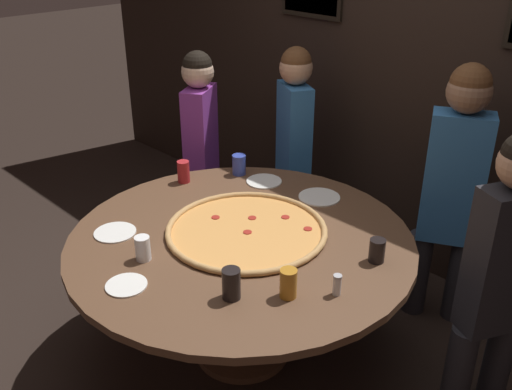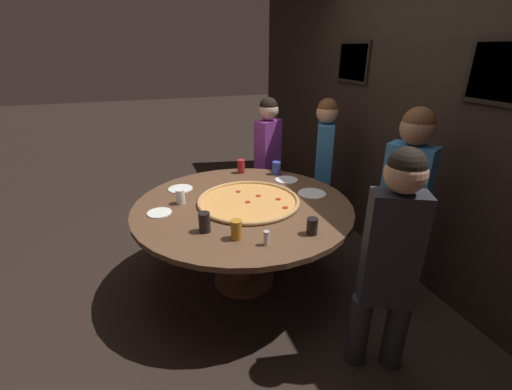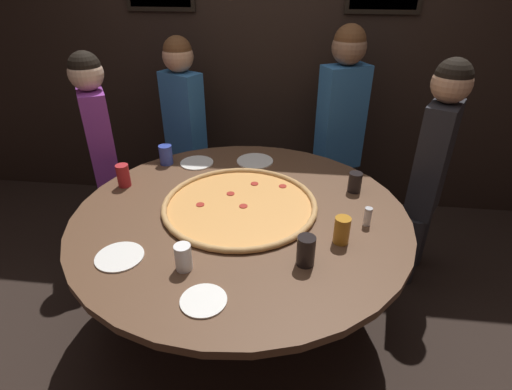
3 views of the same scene
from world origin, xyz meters
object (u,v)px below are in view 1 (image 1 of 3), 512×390
(diner_side_right, at_px, (201,141))
(condiment_shaker, at_px, (337,285))
(drink_cup_near_right, at_px, (183,172))
(white_plate_right_side, at_px, (126,285))
(white_plate_near_front, at_px, (264,181))
(drink_cup_far_left, at_px, (143,248))
(dining_table, at_px, (241,256))
(drink_cup_far_right, at_px, (231,284))
(diner_far_left, at_px, (294,139))
(drink_cup_centre_back, at_px, (288,283))
(diner_far_right, at_px, (453,184))
(giant_pizza, at_px, (246,230))
(drink_cup_front_edge, at_px, (377,250))
(white_plate_left_side, at_px, (319,197))
(diner_centre_back, at_px, (501,267))
(drink_cup_near_left, at_px, (239,165))
(white_plate_beside_cup, at_px, (115,232))

(diner_side_right, bearing_deg, condiment_shaker, -141.60)
(drink_cup_near_right, distance_m, white_plate_right_side, 1.08)
(white_plate_near_front, relative_size, diner_side_right, 0.15)
(drink_cup_far_left, height_order, condiment_shaker, drink_cup_far_left)
(dining_table, relative_size, drink_cup_far_right, 12.56)
(condiment_shaker, height_order, diner_far_left, diner_far_left)
(drink_cup_far_right, bearing_deg, drink_cup_near_right, 151.31)
(drink_cup_centre_back, relative_size, drink_cup_near_right, 0.99)
(drink_cup_near_right, bearing_deg, drink_cup_far_right, -28.69)
(white_plate_right_side, height_order, white_plate_near_front, same)
(drink_cup_far_left, xyz_separation_m, diner_far_right, (0.74, 1.53, 0.07))
(giant_pizza, bearing_deg, drink_cup_front_edge, 21.55)
(white_plate_right_side, distance_m, white_plate_left_side, 1.26)
(drink_cup_centre_back, distance_m, white_plate_near_front, 1.14)
(drink_cup_front_edge, distance_m, white_plate_right_side, 1.14)
(white_plate_left_side, distance_m, diner_centre_back, 1.08)
(giant_pizza, bearing_deg, dining_table, -76.48)
(diner_far_left, bearing_deg, white_plate_right_side, 137.05)
(dining_table, xyz_separation_m, white_plate_right_side, (-0.04, -0.64, 0.12))
(drink_cup_near_right, height_order, white_plate_right_side, drink_cup_near_right)
(diner_centre_back, bearing_deg, diner_side_right, -65.26)
(white_plate_near_front, bearing_deg, drink_cup_near_left, -172.16)
(drink_cup_far_left, distance_m, condiment_shaker, 0.91)
(giant_pizza, relative_size, drink_cup_near_left, 6.61)
(white_plate_right_side, distance_m, condiment_shaker, 0.91)
(drink_cup_near_right, relative_size, diner_far_right, 0.09)
(white_plate_near_front, bearing_deg, drink_cup_front_edge, -14.22)
(drink_cup_far_left, bearing_deg, diner_far_right, 64.29)
(drink_cup_far_right, height_order, condiment_shaker, drink_cup_far_right)
(diner_far_right, bearing_deg, white_plate_right_side, 42.25)
(white_plate_near_front, bearing_deg, diner_centre_back, -0.10)
(diner_far_left, bearing_deg, drink_cup_near_left, 122.24)
(diner_far_right, relative_size, diner_centre_back, 1.06)
(white_plate_beside_cup, bearing_deg, diner_centre_back, 32.01)
(drink_cup_near_left, height_order, diner_centre_back, diner_centre_back)
(dining_table, xyz_separation_m, drink_cup_centre_back, (0.50, -0.20, 0.18))
(dining_table, height_order, diner_side_right, diner_side_right)
(dining_table, height_order, drink_cup_centre_back, drink_cup_centre_back)
(white_plate_left_side, bearing_deg, drink_cup_front_edge, -27.82)
(drink_cup_far_right, xyz_separation_m, diner_far_left, (-0.93, 1.43, 0.01))
(drink_cup_far_right, height_order, drink_cup_centre_back, drink_cup_far_right)
(drink_cup_near_left, xyz_separation_m, diner_centre_back, (1.64, 0.02, 0.01))
(drink_cup_front_edge, height_order, drink_cup_near_right, drink_cup_near_right)
(dining_table, relative_size, white_plate_beside_cup, 8.18)
(condiment_shaker, bearing_deg, white_plate_left_side, 134.13)
(giant_pizza, distance_m, white_plate_beside_cup, 0.67)
(drink_cup_far_right, height_order, drink_cup_near_left, drink_cup_far_right)
(giant_pizza, xyz_separation_m, diner_far_right, (0.58, 1.01, 0.12))
(drink_cup_centre_back, bearing_deg, drink_cup_far_right, -132.64)
(drink_cup_far_left, height_order, diner_centre_back, diner_centre_back)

